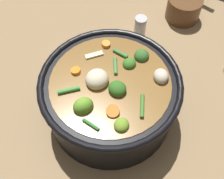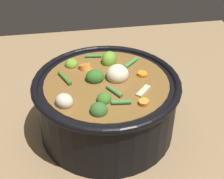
{
  "view_description": "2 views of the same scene",
  "coord_description": "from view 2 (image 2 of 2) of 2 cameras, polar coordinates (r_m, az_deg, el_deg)",
  "views": [
    {
      "loc": [
        0.17,
        -0.31,
        0.65
      ],
      "look_at": [
        0.01,
        -0.01,
        0.12
      ],
      "focal_mm": 45.75,
      "sensor_mm": 36.0,
      "label": 1
    },
    {
      "loc": [
        0.08,
        0.56,
        0.52
      ],
      "look_at": [
        -0.01,
        0.0,
        0.11
      ],
      "focal_mm": 51.53,
      "sensor_mm": 36.0,
      "label": 2
    }
  ],
  "objects": [
    {
      "name": "ground_plane",
      "position": [
        0.77,
        -0.89,
        -6.87
      ],
      "size": [
        1.1,
        1.1,
        0.0
      ],
      "primitive_type": "plane",
      "color": "#8C704C"
    },
    {
      "name": "cooking_pot",
      "position": [
        0.72,
        -0.96,
        -2.56
      ],
      "size": [
        0.32,
        0.32,
        0.16
      ],
      "color": "black",
      "rests_on": "ground_plane"
    }
  ]
}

